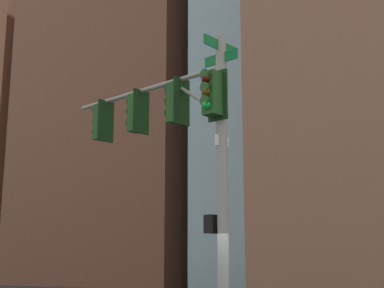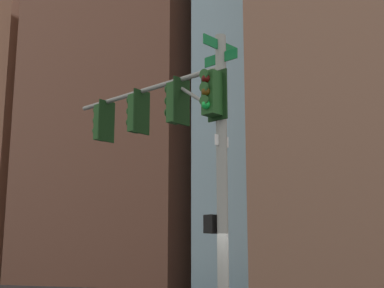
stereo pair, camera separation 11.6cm
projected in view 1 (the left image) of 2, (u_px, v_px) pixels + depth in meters
The scene contains 3 objects.
signal_pole_assembly at pixel (177, 134), 13.37m from camera, with size 1.75×5.54×7.05m.
building_brick_midblock at pixel (159, 97), 57.28m from camera, with size 23.77×17.11×36.93m, color brown.
building_brick_farside at pixel (11, 64), 67.33m from camera, with size 17.44×17.90×50.55m, color brown.
Camera 1 is at (-11.18, -5.57, 1.90)m, focal length 52.24 mm.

